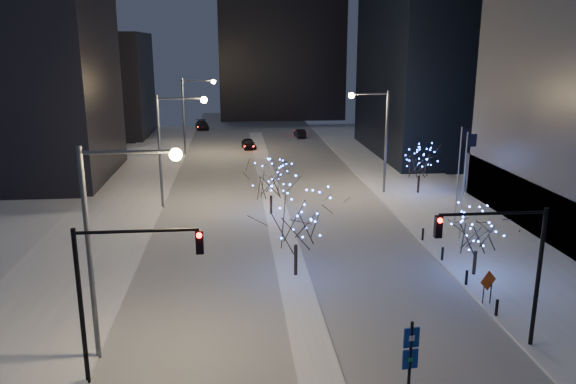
{
  "coord_description": "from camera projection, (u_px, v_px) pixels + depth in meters",
  "views": [
    {
      "loc": [
        -3.47,
        -22.06,
        14.1
      ],
      "look_at": [
        -0.14,
        12.5,
        5.0
      ],
      "focal_mm": 35.0,
      "sensor_mm": 36.0,
      "label": 1
    }
  ],
  "objects": [
    {
      "name": "street_lamp_w_far",
      "position": [
        191.0,
        106.0,
        72.73
      ],
      "size": [
        4.4,
        0.56,
        10.0
      ],
      "color": "#595E66",
      "rests_on": "ground"
    },
    {
      "name": "horizon_block",
      "position": [
        280.0,
        9.0,
        108.95
      ],
      "size": [
        24.0,
        14.0,
        42.0
      ],
      "primitive_type": "cube",
      "color": "black",
      "rests_on": "ground"
    },
    {
      "name": "west_sidewalk",
      "position": [
        99.0,
        234.0,
        43.08
      ],
      "size": [
        8.0,
        90.0,
        0.15
      ],
      "primitive_type": "cube",
      "color": "white",
      "rests_on": "ground"
    },
    {
      "name": "construction_sign",
      "position": [
        488.0,
        284.0,
        30.99
      ],
      "size": [
        1.11,
        0.51,
        1.96
      ],
      "rotation": [
        0.0,
        0.0,
        0.41
      ],
      "color": "black",
      "rests_on": "east_sidewalk"
    },
    {
      "name": "ground",
      "position": [
        318.0,
        370.0,
        25.14
      ],
      "size": [
        160.0,
        160.0,
        0.0
      ],
      "primitive_type": "plane",
      "color": "white",
      "rests_on": "ground"
    },
    {
      "name": "car_near",
      "position": [
        249.0,
        144.0,
        78.61
      ],
      "size": [
        2.21,
        4.39,
        1.43
      ],
      "primitive_type": "imported",
      "rotation": [
        0.0,
        0.0,
        0.13
      ],
      "color": "black",
      "rests_on": "ground"
    },
    {
      "name": "car_far",
      "position": [
        202.0,
        125.0,
        96.85
      ],
      "size": [
        2.71,
        5.31,
        1.48
      ],
      "primitive_type": "imported",
      "rotation": [
        0.0,
        0.0,
        0.13
      ],
      "color": "#222227",
      "rests_on": "ground"
    },
    {
      "name": "traffic_signal_east",
      "position": [
        509.0,
        255.0,
        25.72
      ],
      "size": [
        5.26,
        0.43,
        7.0
      ],
      "color": "black",
      "rests_on": "ground"
    },
    {
      "name": "street_lamp_w_near",
      "position": [
        111.0,
        224.0,
        24.59
      ],
      "size": [
        4.4,
        0.56,
        10.0
      ],
      "color": "#595E66",
      "rests_on": "ground"
    },
    {
      "name": "bollards",
      "position": [
        454.0,
        265.0,
        35.56
      ],
      "size": [
        0.16,
        12.16,
        0.9
      ],
      "color": "black",
      "rests_on": "east_sidewalk"
    },
    {
      "name": "car_mid",
      "position": [
        300.0,
        133.0,
        88.5
      ],
      "size": [
        1.64,
        4.01,
        1.29
      ],
      "primitive_type": "imported",
      "rotation": [
        0.0,
        0.0,
        3.21
      ],
      "color": "black",
      "rests_on": "ground"
    },
    {
      "name": "median",
      "position": [
        272.0,
        196.0,
        54.01
      ],
      "size": [
        2.0,
        80.0,
        0.15
      ],
      "primitive_type": "cube",
      "color": "white",
      "rests_on": "ground"
    },
    {
      "name": "traffic_signal_west",
      "position": [
        117.0,
        279.0,
        23.14
      ],
      "size": [
        5.26,
        0.43,
        7.0
      ],
      "color": "black",
      "rests_on": "ground"
    },
    {
      "name": "holiday_tree_plaza_far",
      "position": [
        420.0,
        161.0,
        54.04
      ],
      "size": [
        4.66,
        4.66,
        4.84
      ],
      "color": "black",
      "rests_on": "east_sidewalk"
    },
    {
      "name": "holiday_tree_plaza_near",
      "position": [
        477.0,
        231.0,
        34.59
      ],
      "size": [
        4.48,
        4.48,
        4.41
      ],
      "color": "black",
      "rests_on": "east_sidewalk"
    },
    {
      "name": "filler_west_far",
      "position": [
        89.0,
        85.0,
        88.1
      ],
      "size": [
        18.0,
        16.0,
        16.0
      ],
      "primitive_type": "cube",
      "color": "black",
      "rests_on": "ground"
    },
    {
      "name": "holiday_tree_median_far",
      "position": [
        271.0,
        180.0,
        47.23
      ],
      "size": [
        3.95,
        3.95,
        4.68
      ],
      "color": "black",
      "rests_on": "median"
    },
    {
      "name": "flagpoles",
      "position": [
        462.0,
        174.0,
        41.77
      ],
      "size": [
        1.35,
        2.6,
        8.0
      ],
      "color": "silver",
      "rests_on": "east_sidewalk"
    },
    {
      "name": "holiday_tree_median_near",
      "position": [
        296.0,
        217.0,
        34.24
      ],
      "size": [
        6.41,
        6.41,
        5.97
      ],
      "color": "black",
      "rests_on": "median"
    },
    {
      "name": "street_lamp_east",
      "position": [
        377.0,
        128.0,
        53.32
      ],
      "size": [
        3.9,
        0.56,
        10.0
      ],
      "color": "#595E66",
      "rests_on": "ground"
    },
    {
      "name": "street_lamp_w_mid",
      "position": [
        171.0,
        136.0,
        48.66
      ],
      "size": [
        4.4,
        0.56,
        10.0
      ],
      "color": "#595E66",
      "rests_on": "ground"
    },
    {
      "name": "wayfinding_sign",
      "position": [
        410.0,
        354.0,
        22.21
      ],
      "size": [
        0.65,
        0.17,
        3.66
      ],
      "rotation": [
        0.0,
        0.0,
        0.14
      ],
      "color": "black",
      "rests_on": "ground"
    },
    {
      "name": "road",
      "position": [
        269.0,
        184.0,
        58.84
      ],
      "size": [
        20.0,
        130.0,
        0.02
      ],
      "primitive_type": "cube",
      "color": "#9DA2AB",
      "rests_on": "ground"
    },
    {
      "name": "east_sidewalk",
      "position": [
        464.0,
        223.0,
        45.77
      ],
      "size": [
        10.0,
        90.0,
        0.15
      ],
      "primitive_type": "cube",
      "color": "white",
      "rests_on": "ground"
    }
  ]
}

